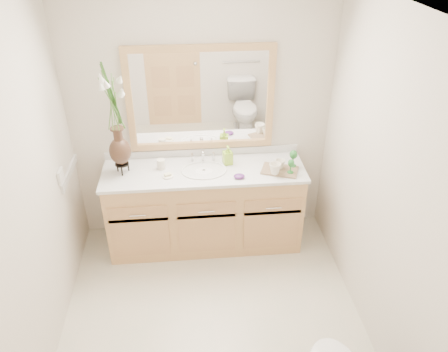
{
  "coord_description": "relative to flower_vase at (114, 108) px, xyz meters",
  "views": [
    {
      "loc": [
        -0.14,
        -2.39,
        2.86
      ],
      "look_at": [
        0.15,
        0.65,
        0.98
      ],
      "focal_mm": 35.0,
      "sensor_mm": 36.0,
      "label": 1
    }
  ],
  "objects": [
    {
      "name": "ceiling",
      "position": [
        0.73,
        -1.03,
        0.95
      ],
      "size": [
        2.4,
        2.6,
        0.02
      ],
      "primitive_type": "cube",
      "color": "white",
      "rests_on": "wall_back"
    },
    {
      "name": "tray",
      "position": [
        1.41,
        -0.11,
        -0.61
      ],
      "size": [
        0.37,
        0.31,
        0.02
      ],
      "primitive_type": "cube",
      "rotation": [
        0.0,
        0.0,
        -0.36
      ],
      "color": "brown",
      "rests_on": "counter"
    },
    {
      "name": "sink",
      "position": [
        0.73,
        -0.04,
        -0.67
      ],
      "size": [
        0.38,
        0.34,
        0.23
      ],
      "color": "white",
      "rests_on": "counter"
    },
    {
      "name": "floor",
      "position": [
        0.73,
        -1.03,
        -1.45
      ],
      "size": [
        2.6,
        2.6,
        0.0
      ],
      "primitive_type": "plane",
      "color": "beige",
      "rests_on": "ground"
    },
    {
      "name": "wall_right",
      "position": [
        1.93,
        -1.03,
        -0.25
      ],
      "size": [
        0.02,
        2.6,
        2.4
      ],
      "primitive_type": "cube",
      "color": "beige",
      "rests_on": "floor"
    },
    {
      "name": "counter",
      "position": [
        0.73,
        -0.02,
        -0.63
      ],
      "size": [
        1.84,
        0.57,
        0.03
      ],
      "primitive_type": "cube",
      "color": "silver",
      "rests_on": "vanity"
    },
    {
      "name": "purple_dish",
      "position": [
        1.03,
        -0.19,
        -0.6
      ],
      "size": [
        0.11,
        0.09,
        0.03
      ],
      "primitive_type": "ellipsoid",
      "rotation": [
        0.0,
        0.0,
        0.15
      ],
      "color": "#56246C",
      "rests_on": "counter"
    },
    {
      "name": "vanity",
      "position": [
        0.73,
        -0.02,
        -1.05
      ],
      "size": [
        1.8,
        0.55,
        0.8
      ],
      "color": "tan",
      "rests_on": "floor"
    },
    {
      "name": "soap_dish",
      "position": [
        0.4,
        -0.11,
        -0.61
      ],
      "size": [
        0.1,
        0.1,
        0.03
      ],
      "color": "white",
      "rests_on": "counter"
    },
    {
      "name": "mug_right",
      "position": [
        1.41,
        -0.09,
        -0.56
      ],
      "size": [
        0.11,
        0.11,
        0.09
      ],
      "primitive_type": "imported",
      "rotation": [
        0.0,
        0.0,
        0.32
      ],
      "color": "white",
      "rests_on": "tray"
    },
    {
      "name": "switch_plate",
      "position": [
        -0.46,
        -0.27,
        -0.47
      ],
      "size": [
        0.02,
        0.12,
        0.12
      ],
      "primitive_type": "cube",
      "color": "white",
      "rests_on": "wall_left"
    },
    {
      "name": "mug_left",
      "position": [
        1.35,
        -0.17,
        -0.55
      ],
      "size": [
        0.12,
        0.12,
        0.11
      ],
      "primitive_type": "imported",
      "rotation": [
        0.0,
        0.0,
        0.15
      ],
      "color": "white",
      "rests_on": "tray"
    },
    {
      "name": "tumbler",
      "position": [
        0.34,
        0.04,
        -0.57
      ],
      "size": [
        0.07,
        0.07,
        0.09
      ],
      "primitive_type": "cylinder",
      "color": "white",
      "rests_on": "counter"
    },
    {
      "name": "goblet_back",
      "position": [
        1.54,
        -0.05,
        -0.5
      ],
      "size": [
        0.07,
        0.07,
        0.16
      ],
      "color": "#27752D",
      "rests_on": "tray"
    },
    {
      "name": "flower_vase",
      "position": [
        0.0,
        0.0,
        0.0
      ],
      "size": [
        0.22,
        0.22,
        0.91
      ],
      "rotation": [
        0.0,
        0.0,
        0.31
      ],
      "color": "black",
      "rests_on": "counter"
    },
    {
      "name": "wall_back",
      "position": [
        0.73,
        0.27,
        -0.25
      ],
      "size": [
        2.4,
        0.02,
        2.4
      ],
      "primitive_type": "cube",
      "color": "beige",
      "rests_on": "floor"
    },
    {
      "name": "goblet_front",
      "position": [
        1.49,
        -0.17,
        -0.52
      ],
      "size": [
        0.06,
        0.06,
        0.13
      ],
      "color": "#27752D",
      "rests_on": "tray"
    },
    {
      "name": "soap_bottle",
      "position": [
        0.95,
        0.07,
        -0.54
      ],
      "size": [
        0.09,
        0.09,
        0.16
      ],
      "primitive_type": "imported",
      "rotation": [
        0.0,
        0.0,
        0.2
      ],
      "color": "#91C42E",
      "rests_on": "counter"
    },
    {
      "name": "wall_left",
      "position": [
        -0.47,
        -1.03,
        -0.25
      ],
      "size": [
        0.02,
        2.6,
        2.4
      ],
      "primitive_type": "cube",
      "color": "beige",
      "rests_on": "floor"
    },
    {
      "name": "mirror",
      "position": [
        0.73,
        0.24,
        -0.04
      ],
      "size": [
        1.32,
        0.04,
        0.97
      ],
      "color": "white",
      "rests_on": "wall_back"
    }
  ]
}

